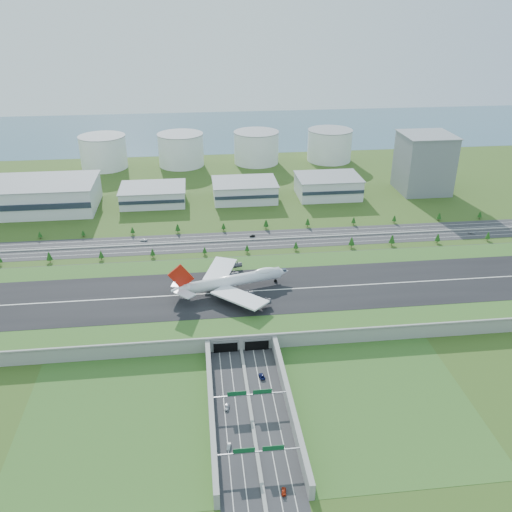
{
  "coord_description": "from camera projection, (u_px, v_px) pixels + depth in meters",
  "views": [
    {
      "loc": [
        -19.84,
        -292.37,
        175.78
      ],
      "look_at": [
        17.93,
        35.0,
        15.31
      ],
      "focal_mm": 38.0,
      "sensor_mm": 36.0,
      "label": 1
    }
  ],
  "objects": [
    {
      "name": "hangar_mid_a",
      "position": [
        153.0,
        195.0,
        500.36
      ],
      "size": [
        58.0,
        42.0,
        15.0
      ],
      "primitive_type": "cube",
      "color": "silver",
      "rests_on": "ground"
    },
    {
      "name": "underpass_road",
      "position": [
        251.0,
        408.0,
        249.83
      ],
      "size": [
        38.8,
        120.4,
        8.0
      ],
      "color": "#28282B",
      "rests_on": "ground"
    },
    {
      "name": "fuel_tank_d",
      "position": [
        330.0,
        145.0,
        623.25
      ],
      "size": [
        50.0,
        50.0,
        35.0
      ],
      "primitive_type": "cylinder",
      "color": "white",
      "rests_on": "ground"
    },
    {
      "name": "fuel_tank_a",
      "position": [
        103.0,
        152.0,
        596.97
      ],
      "size": [
        50.0,
        50.0,
        35.0
      ],
      "primitive_type": "cylinder",
      "color": "white",
      "rests_on": "ground"
    },
    {
      "name": "car_3",
      "position": [
        284.0,
        491.0,
        211.05
      ],
      "size": [
        2.46,
        4.72,
        1.31
      ],
      "primitive_type": "imported",
      "rotation": [
        0.0,
        0.0,
        3.0
      ],
      "color": "#AB280F",
      "rests_on": "ground"
    },
    {
      "name": "hangar_west",
      "position": [
        28.0,
        196.0,
        482.37
      ],
      "size": [
        120.0,
        60.0,
        25.0
      ],
      "primitive_type": "cube",
      "color": "silver",
      "rests_on": "ground"
    },
    {
      "name": "car_7",
      "position": [
        143.0,
        240.0,
        425.61
      ],
      "size": [
        6.24,
        3.73,
        1.69
      ],
      "primitive_type": "imported",
      "rotation": [
        0.0,
        0.0,
        -1.82
      ],
      "color": "white",
      "rests_on": "ground"
    },
    {
      "name": "car_6",
      "position": [
        472.0,
        233.0,
        438.05
      ],
      "size": [
        5.57,
        3.05,
        1.48
      ],
      "primitive_type": "imported",
      "rotation": [
        0.0,
        0.0,
        1.46
      ],
      "color": "#B2B3B7",
      "rests_on": "ground"
    },
    {
      "name": "hangar_mid_b",
      "position": [
        245.0,
        191.0,
        508.68
      ],
      "size": [
        58.0,
        42.0,
        17.0
      ],
      "primitive_type": "cube",
      "color": "silver",
      "rests_on": "ground"
    },
    {
      "name": "sign_gantry_far",
      "position": [
        259.0,
        452.0,
        220.94
      ],
      "size": [
        38.7,
        0.7,
        9.8
      ],
      "color": "gray",
      "rests_on": "ground"
    },
    {
      "name": "north_expressway",
      "position": [
        225.0,
        241.0,
        424.95
      ],
      "size": [
        560.0,
        36.0,
        0.12
      ],
      "primitive_type": "cube",
      "color": "#28282B",
      "rests_on": "ground"
    },
    {
      "name": "ground",
      "position": [
        234.0,
        303.0,
        340.13
      ],
      "size": [
        1200.0,
        1200.0,
        0.0
      ],
      "primitive_type": "plane",
      "color": "#324D18",
      "rests_on": "ground"
    },
    {
      "name": "car_2",
      "position": [
        262.0,
        376.0,
        274.23
      ],
      "size": [
        3.59,
        5.91,
        1.53
      ],
      "primitive_type": "imported",
      "rotation": [
        0.0,
        0.0,
        3.34
      ],
      "color": "#0C133F",
      "rests_on": "ground"
    },
    {
      "name": "fuel_tank_c",
      "position": [
        256.0,
        148.0,
        614.49
      ],
      "size": [
        50.0,
        50.0,
        35.0
      ],
      "primitive_type": "cylinder",
      "color": "white",
      "rests_on": "ground"
    },
    {
      "name": "boeing_747",
      "position": [
        232.0,
        281.0,
        336.1
      ],
      "size": [
        76.91,
        71.81,
        24.24
      ],
      "rotation": [
        0.0,
        0.0,
        0.25
      ],
      "color": "white",
      "rests_on": "airfield_deck"
    },
    {
      "name": "office_tower",
      "position": [
        424.0,
        163.0,
        522.86
      ],
      "size": [
        46.0,
        46.0,
        55.0
      ],
      "primitive_type": "cube",
      "color": "slate",
      "rests_on": "ground"
    },
    {
      "name": "tree_row",
      "position": [
        239.0,
        237.0,
        421.43
      ],
      "size": [
        508.4,
        48.51,
        8.47
      ],
      "color": "#3D2819",
      "rests_on": "ground"
    },
    {
      "name": "airfield_deck",
      "position": [
        234.0,
        298.0,
        338.25
      ],
      "size": [
        520.0,
        100.0,
        9.2
      ],
      "color": "gray",
      "rests_on": "ground"
    },
    {
      "name": "bay_water",
      "position": [
        208.0,
        130.0,
        768.82
      ],
      "size": [
        1200.0,
        260.0,
        0.06
      ],
      "primitive_type": "cube",
      "color": "#3C5F73",
      "rests_on": "ground"
    },
    {
      "name": "hangar_mid_c",
      "position": [
        328.0,
        186.0,
        516.48
      ],
      "size": [
        58.0,
        42.0,
        19.0
      ],
      "primitive_type": "cube",
      "color": "silver",
      "rests_on": "ground"
    },
    {
      "name": "car_0",
      "position": [
        227.0,
        407.0,
        253.91
      ],
      "size": [
        2.77,
        5.09,
        1.64
      ],
      "primitive_type": "imported",
      "rotation": [
        0.0,
        0.0,
        -0.18
      ],
      "color": "silver",
      "rests_on": "ground"
    },
    {
      "name": "car_1",
      "position": [
        229.0,
        446.0,
        232.04
      ],
      "size": [
        2.27,
        4.3,
        1.35
      ],
      "primitive_type": "imported",
      "rotation": [
        0.0,
        0.0,
        -0.22
      ],
      "color": "silver",
      "rests_on": "ground"
    },
    {
      "name": "sign_gantry_near",
      "position": [
        250.0,
        395.0,
        252.2
      ],
      "size": [
        38.7,
        0.7,
        9.8
      ],
      "color": "gray",
      "rests_on": "ground"
    },
    {
      "name": "car_5",
      "position": [
        252.0,
        236.0,
        432.4
      ],
      "size": [
        4.66,
        2.39,
        1.46
      ],
      "primitive_type": "imported",
      "rotation": [
        0.0,
        0.0,
        -1.37
      ],
      "color": "black",
      "rests_on": "ground"
    },
    {
      "name": "fuel_tank_b",
      "position": [
        181.0,
        150.0,
        605.73
      ],
      "size": [
        50.0,
        50.0,
        35.0
      ],
      "primitive_type": "cylinder",
      "color": "white",
      "rests_on": "ground"
    }
  ]
}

